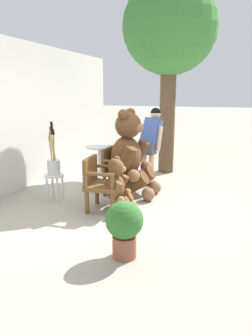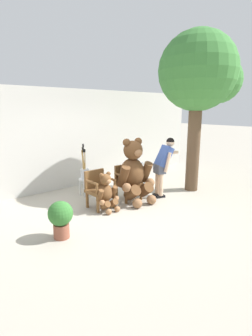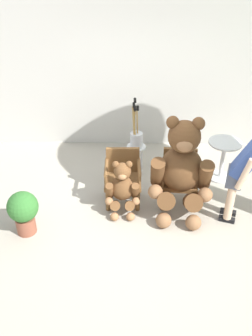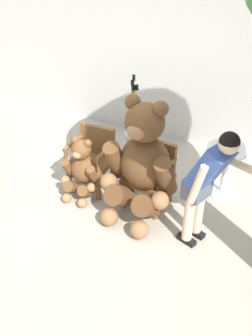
{
  "view_description": "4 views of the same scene",
  "coord_description": "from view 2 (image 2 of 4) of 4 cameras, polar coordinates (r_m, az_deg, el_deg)",
  "views": [
    {
      "loc": [
        -5.15,
        -1.3,
        1.92
      ],
      "look_at": [
        -0.39,
        0.04,
        0.71
      ],
      "focal_mm": 35.0,
      "sensor_mm": 36.0,
      "label": 1
    },
    {
      "loc": [
        -3.76,
        -4.34,
        2.26
      ],
      "look_at": [
        0.04,
        0.04,
        0.93
      ],
      "focal_mm": 28.0,
      "sensor_mm": 36.0,
      "label": 2
    },
    {
      "loc": [
        -0.3,
        -4.38,
        3.76
      ],
      "look_at": [
        -0.38,
        0.08,
        0.84
      ],
      "focal_mm": 40.0,
      "sensor_mm": 36.0,
      "label": 3
    },
    {
      "loc": [
        1.97,
        -3.27,
        3.15
      ],
      "look_at": [
        0.3,
        0.03,
        0.74
      ],
      "focal_mm": 40.0,
      "sensor_mm": 36.0,
      "label": 4
    }
  ],
  "objects": [
    {
      "name": "potted_plant",
      "position": [
        4.82,
        -14.04,
        -10.28
      ],
      "size": [
        0.44,
        0.44,
        0.68
      ],
      "color": "brown",
      "rests_on": "ground"
    },
    {
      "name": "teddy_bear_large",
      "position": [
        6.34,
        1.78,
        -0.73
      ],
      "size": [
        0.95,
        0.92,
        1.57
      ],
      "color": "brown",
      "rests_on": "ground"
    },
    {
      "name": "person_visitor",
      "position": [
        6.78,
        8.17,
        1.27
      ],
      "size": [
        0.85,
        0.48,
        1.53
      ],
      "color": "black",
      "rests_on": "ground"
    },
    {
      "name": "round_side_table",
      "position": [
        7.62,
        1.72,
        -0.89
      ],
      "size": [
        0.56,
        0.56,
        0.72
      ],
      "color": "silver",
      "rests_on": "ground"
    },
    {
      "name": "ground_plane",
      "position": [
        6.17,
        -0.04,
        -8.61
      ],
      "size": [
        60.0,
        60.0,
        0.0
      ],
      "primitive_type": "plane",
      "color": "#A8A091"
    },
    {
      "name": "brush_bucket",
      "position": [
        6.91,
        -8.98,
        -0.7
      ],
      "size": [
        0.22,
        0.22,
        0.92
      ],
      "color": "silver",
      "rests_on": "white_stool"
    },
    {
      "name": "wooden_chair_right",
      "position": [
        6.62,
        0.28,
        -2.88
      ],
      "size": [
        0.6,
        0.57,
        0.86
      ],
      "color": "brown",
      "rests_on": "ground"
    },
    {
      "name": "white_stool",
      "position": [
        6.99,
        -8.87,
        -3.09
      ],
      "size": [
        0.34,
        0.34,
        0.46
      ],
      "color": "silver",
      "rests_on": "ground"
    },
    {
      "name": "patio_tree",
      "position": [
        7.45,
        16.06,
        18.91
      ],
      "size": [
        2.14,
        2.04,
        4.22
      ],
      "color": "brown",
      "rests_on": "ground"
    },
    {
      "name": "wooden_chair_left",
      "position": [
        6.1,
        -5.95,
        -4.34
      ],
      "size": [
        0.57,
        0.53,
        0.86
      ],
      "color": "brown",
      "rests_on": "ground"
    },
    {
      "name": "back_wall",
      "position": [
        7.76,
        -11.81,
        6.25
      ],
      "size": [
        10.0,
        0.16,
        2.8
      ],
      "primitive_type": "cube",
      "color": "beige",
      "rests_on": "ground"
    },
    {
      "name": "teddy_bear_small",
      "position": [
        5.89,
        -4.3,
        -5.26
      ],
      "size": [
        0.53,
        0.5,
        0.88
      ],
      "color": "brown",
      "rests_on": "ground"
    }
  ]
}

